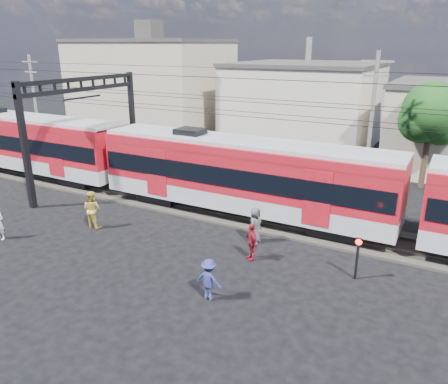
{
  "coord_description": "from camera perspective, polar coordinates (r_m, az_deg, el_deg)",
  "views": [
    {
      "loc": [
        10.66,
        -11.74,
        8.81
      ],
      "look_at": [
        1.54,
        5.0,
        2.34
      ],
      "focal_mm": 35.0,
      "sensor_mm": 36.0,
      "label": 1
    }
  ],
  "objects": [
    {
      "name": "rail_near",
      "position": [
        23.43,
        -0.69,
        -2.87
      ],
      "size": [
        70.0,
        0.12,
        0.12
      ],
      "primitive_type": "cube",
      "color": "#59544C",
      "rests_on": "track_bed"
    },
    {
      "name": "commuter_train",
      "position": [
        22.8,
        2.9,
        2.39
      ],
      "size": [
        50.3,
        3.08,
        4.17
      ],
      "color": "black",
      "rests_on": "ground"
    },
    {
      "name": "track_bed",
      "position": [
        24.08,
        0.19,
        -2.56
      ],
      "size": [
        70.0,
        3.4,
        0.12
      ],
      "primitive_type": "cube",
      "color": "#2D2823",
      "rests_on": "ground"
    },
    {
      "name": "tree_near",
      "position": [
        30.16,
        25.82,
        9.0
      ],
      "size": [
        3.82,
        3.64,
        6.72
      ],
      "color": "#382619",
      "rests_on": "ground"
    },
    {
      "name": "pedestrian_c",
      "position": [
        15.97,
        -1.97,
        -11.37
      ],
      "size": [
        1.04,
        0.61,
        1.6
      ],
      "primitive_type": "imported",
      "rotation": [
        0.0,
        0.0,
        3.13
      ],
      "color": "navy",
      "rests_on": "ground"
    },
    {
      "name": "building_midwest",
      "position": [
        41.08,
        10.6,
        11.22
      ],
      "size": [
        12.24,
        12.24,
        7.3
      ],
      "color": "#B8B1A1",
      "rests_on": "ground"
    },
    {
      "name": "building_west",
      "position": [
        45.39,
        -9.38,
        13.25
      ],
      "size": [
        14.28,
        10.2,
        9.3
      ],
      "color": "#BCAC8F",
      "rests_on": "ground"
    },
    {
      "name": "crossing_signal",
      "position": [
        17.81,
        17.08,
        -7.36
      ],
      "size": [
        0.26,
        0.26,
        1.77
      ],
      "color": "black",
      "rests_on": "ground"
    },
    {
      "name": "pedestrian_e",
      "position": [
        20.32,
        4.09,
        -4.33
      ],
      "size": [
        0.58,
        0.86,
        1.73
      ],
      "primitive_type": "imported",
      "rotation": [
        0.0,
        0.0,
        1.54
      ],
      "color": "#46474B",
      "rests_on": "ground"
    },
    {
      "name": "ground",
      "position": [
        18.14,
        -12.14,
        -10.77
      ],
      "size": [
        120.0,
        120.0,
        0.0
      ],
      "primitive_type": "plane",
      "color": "black",
      "rests_on": "ground"
    },
    {
      "name": "rail_far",
      "position": [
        24.66,
        1.02,
        -1.75
      ],
      "size": [
        70.0,
        0.12,
        0.12
      ],
      "primitive_type": "cube",
      "color": "#59544C",
      "rests_on": "track_bed"
    },
    {
      "name": "pedestrian_d",
      "position": [
        18.75,
        3.59,
        -6.48
      ],
      "size": [
        1.0,
        0.95,
        1.66
      ],
      "primitive_type": "imported",
      "rotation": [
        0.0,
        0.0,
        -0.73
      ],
      "color": "maroon",
      "rests_on": "ground"
    },
    {
      "name": "catenary",
      "position": [
        27.86,
        -15.93,
        10.46
      ],
      "size": [
        70.0,
        9.3,
        7.52
      ],
      "color": "black",
      "rests_on": "ground"
    },
    {
      "name": "utility_pole_mid",
      "position": [
        27.48,
        18.68,
        8.82
      ],
      "size": [
        1.8,
        0.24,
        8.5
      ],
      "color": "slate",
      "rests_on": "ground"
    },
    {
      "name": "utility_pole_west",
      "position": [
        41.83,
        -23.5,
        11.01
      ],
      "size": [
        1.8,
        0.24,
        8.0
      ],
      "color": "slate",
      "rests_on": "ground"
    },
    {
      "name": "pedestrian_b",
      "position": [
        22.86,
        -16.84,
        -2.18
      ],
      "size": [
        0.97,
        0.78,
        1.92
      ],
      "primitive_type": "imported",
      "rotation": [
        0.0,
        0.0,
        3.19
      ],
      "color": "gold",
      "rests_on": "ground"
    }
  ]
}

